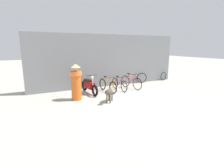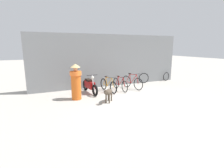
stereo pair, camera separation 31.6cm
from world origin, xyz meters
name	(u,v)px [view 1 (the left image)]	position (x,y,z in m)	size (l,w,h in m)	color
ground_plane	(144,101)	(0.00, 0.00, 0.00)	(60.00, 60.00, 0.00)	#ADA89E
shop_wall_back	(110,61)	(0.00, 3.66, 1.60)	(9.84, 0.20, 3.20)	slate
bicycle_0	(108,85)	(-0.77, 2.35, 0.35)	(0.46, 1.71, 0.86)	black
bicycle_1	(119,84)	(-0.04, 2.32, 0.35)	(0.46, 1.67, 0.84)	black
bicycle_2	(131,82)	(0.81, 2.38, 0.38)	(0.51, 1.68, 0.93)	black
motorcycle	(89,86)	(-1.81, 2.45, 0.42)	(0.58, 1.96, 1.05)	black
stray_dog	(109,93)	(-1.55, 0.55, 0.46)	(0.75, 0.86, 0.66)	#4C3F33
person_in_robes	(76,82)	(-2.74, 1.63, 0.87)	(0.62, 0.62, 1.70)	orange
spare_tire_left	(142,78)	(2.35, 3.41, 0.35)	(0.68, 0.24, 0.70)	black
spare_tire_right	(163,76)	(4.33, 3.42, 0.31)	(0.62, 0.13, 0.62)	black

